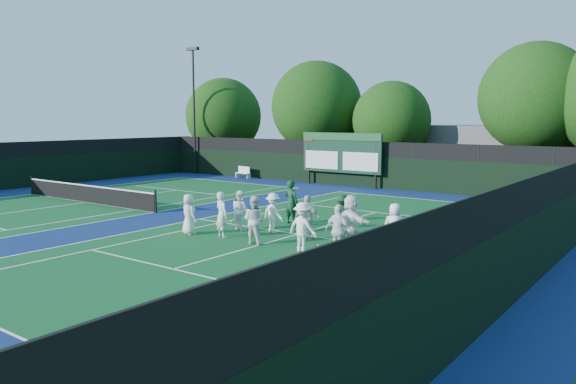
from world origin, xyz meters
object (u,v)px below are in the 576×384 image
Objects in this scene: tennis_net at (87,193)px; coach_left at (291,202)px; bench at (243,172)px; scoreboard at (341,153)px.

tennis_net is 5.99× the size of coach_left.
scoreboard is at bearing 1.50° from bench.
bench is (-8.45, -0.22, -1.71)m from scoreboard.
bench is 0.77× the size of coach_left.
scoreboard is at bearing -62.53° from coach_left.
tennis_net reaches higher than bench.
tennis_net is at bearing 11.90° from coach_left.
scoreboard is 0.53× the size of tennis_net.
bench is at bearing -178.50° from scoreboard.
coach_left is at bearing 7.32° from tennis_net.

